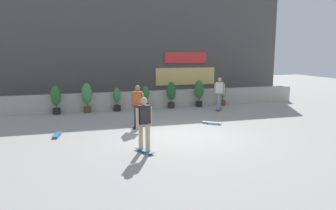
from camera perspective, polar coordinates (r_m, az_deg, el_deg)
The scene contains 15 objects.
ground_plane at distance 11.79m, azimuth 2.10°, elevation -5.49°, with size 48.00×48.00×0.00m, color #9E9B96.
planter_wall at distance 17.37m, azimuth -4.25°, elevation 0.92°, with size 18.00×0.40×0.90m, color #B2ADA3.
building_backdrop at distance 21.10m, azimuth -6.71°, elevation 10.05°, with size 20.00×2.08×6.50m.
potted_plant_0 at distance 16.50m, azimuth -19.10°, elevation 1.19°, with size 0.47×0.47×1.40m.
potted_plant_1 at distance 16.49m, azimuth -14.06°, elevation 1.61°, with size 0.50×0.50×1.47m.
potted_plant_2 at distance 16.65m, azimuth -8.96°, elevation 1.09°, with size 0.37×0.37×1.20m.
potted_plant_3 at distance 16.90m, azimuth -3.99°, elevation 1.44°, with size 0.39×0.39×1.24m.
potted_plant_4 at distance 17.24m, azimuth 0.58°, elevation 2.11°, with size 0.47×0.47×1.42m.
potted_plant_5 at distance 17.77m, azimuth 5.47°, elevation 2.40°, with size 0.50×0.50×1.47m.
potted_plant_6 at distance 18.37m, azimuth 9.55°, elevation 1.88°, with size 0.37×0.37×1.20m.
skater_far_right at distance 16.82m, azimuth 8.99°, elevation 2.24°, with size 0.64×0.76×1.70m.
skater_mid_plaza at distance 13.01m, azimuth -5.35°, elevation 0.15°, with size 0.68×0.73×1.70m.
skater_foreground at distance 9.76m, azimuth -4.24°, elevation -3.03°, with size 0.52×0.81×1.70m.
skateboard_near_camera at distance 12.42m, azimuth -18.93°, elevation -4.94°, with size 0.34×0.82×0.08m.
skateboard_aside at distance 13.82m, azimuth 7.72°, elevation -3.05°, with size 0.74×0.66×0.08m.
Camera 1 is at (-3.67, -10.78, 3.08)m, focal length 34.70 mm.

